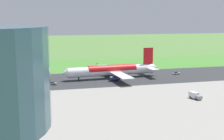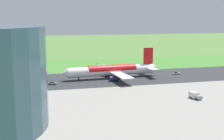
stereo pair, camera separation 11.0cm
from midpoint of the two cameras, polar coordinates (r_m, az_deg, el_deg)
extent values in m
plane|color=#547F3D|center=(163.22, -3.21, -1.70)|extent=(800.00, 800.00, 0.00)
cube|color=#2D3033|center=(163.22, -3.21, -1.69)|extent=(600.00, 41.04, 0.06)
cube|color=gray|center=(94.80, 5.61, -10.28)|extent=(440.00, 110.00, 0.05)
cube|color=#478534|center=(198.61, -5.26, 0.35)|extent=(600.00, 80.00, 0.04)
cylinder|color=white|center=(164.47, -0.02, -0.10)|extent=(48.25, 8.60, 5.20)
cone|color=white|center=(158.39, -8.80, -0.60)|extent=(3.34, 5.14, 4.94)
cone|color=white|center=(173.89, 7.88, 0.55)|extent=(3.81, 4.66, 4.42)
cube|color=red|center=(171.21, 6.71, 2.62)|extent=(5.62, 0.90, 9.00)
cube|color=white|center=(167.21, 7.46, 0.25)|extent=(4.63, 9.26, 0.36)
cube|color=white|center=(177.03, 5.91, 0.82)|extent=(4.63, 9.26, 0.36)
cube|color=white|center=(154.65, 1.62, -0.89)|extent=(7.55, 22.37, 0.35)
cube|color=white|center=(175.16, -0.85, 0.37)|extent=(7.55, 22.37, 0.35)
cylinder|color=#23284C|center=(157.55, 0.33, -1.61)|extent=(4.69, 3.11, 2.80)
cylinder|color=#23284C|center=(171.56, -1.29, -0.67)|extent=(4.69, 3.11, 2.80)
cylinder|color=black|center=(160.19, -6.22, -1.34)|extent=(0.70, 0.70, 3.42)
cylinder|color=black|center=(162.18, 1.43, -1.14)|extent=(0.70, 0.70, 3.42)
cylinder|color=black|center=(169.59, 0.51, -0.66)|extent=(0.70, 0.70, 3.42)
cylinder|color=red|center=(164.38, -0.02, 0.08)|extent=(26.70, 7.09, 5.23)
cube|color=gray|center=(126.88, 15.73, -4.90)|extent=(2.63, 2.63, 1.30)
cube|color=silver|center=(128.77, 14.90, -4.44)|extent=(3.07, 4.21, 2.20)
cylinder|color=black|center=(127.71, 16.05, -5.12)|extent=(0.49, 0.94, 0.90)
cylinder|color=black|center=(126.39, 15.38, -5.25)|extent=(0.49, 0.94, 0.90)
cylinder|color=black|center=(130.12, 15.03, -4.80)|extent=(0.49, 0.94, 0.90)
cylinder|color=black|center=(128.82, 14.36, -4.92)|extent=(0.49, 0.94, 0.90)
cube|color=silver|center=(179.84, 11.76, -0.59)|extent=(4.42, 2.39, 0.75)
cube|color=#2D333D|center=(179.62, 11.71, -0.39)|extent=(2.42, 2.00, 0.55)
cylinder|color=black|center=(181.38, 11.97, -0.63)|extent=(0.67, 0.31, 0.64)
cylinder|color=black|center=(180.01, 12.27, -0.72)|extent=(0.67, 0.31, 0.64)
cylinder|color=black|center=(179.82, 11.23, -0.69)|extent=(0.67, 0.31, 0.64)
cylinder|color=black|center=(178.44, 11.54, -0.78)|extent=(0.67, 0.31, 0.64)
cube|color=gray|center=(152.11, -10.99, -2.45)|extent=(4.56, 3.54, 0.75)
cube|color=#2D333D|center=(152.06, -11.06, -2.20)|extent=(2.74, 2.52, 0.55)
cylinder|color=black|center=(152.39, -10.37, -2.55)|extent=(0.67, 0.49, 0.64)
cylinder|color=black|center=(150.87, -10.63, -2.68)|extent=(0.67, 0.49, 0.64)
cylinder|color=black|center=(153.52, -11.33, -2.49)|extent=(0.67, 0.49, 0.64)
cylinder|color=black|center=(152.01, -11.60, -2.62)|extent=(0.67, 0.49, 0.64)
cylinder|color=slate|center=(204.75, -2.78, 0.90)|extent=(0.10, 0.10, 1.68)
cube|color=red|center=(204.59, -2.79, 1.21)|extent=(0.60, 0.04, 0.60)
cone|color=orange|center=(198.67, -4.29, 0.44)|extent=(0.40, 0.40, 0.55)
camera|label=1|loc=(0.06, -90.02, 0.00)|focal=49.32mm
camera|label=2|loc=(0.06, 89.98, 0.00)|focal=49.32mm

